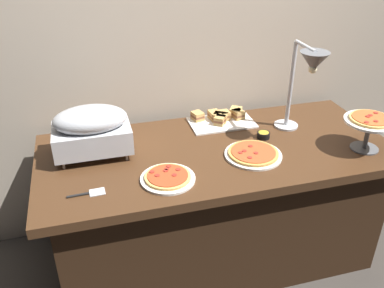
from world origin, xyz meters
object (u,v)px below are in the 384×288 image
Objects in this scene: pizza_plate_center at (253,154)px; pizza_plate_raised_stand at (370,123)px; pizza_plate_front at (168,178)px; sauce_cup_near at (263,135)px; chafing_dish at (91,129)px; serving_spatula at (88,194)px; heat_lamp at (309,70)px; sandwich_platter at (222,118)px.

pizza_plate_raised_stand is at bearing -8.34° from pizza_plate_center.
sauce_cup_near reaches higher than pizza_plate_front.
chafing_dish is at bearing 134.08° from pizza_plate_front.
serving_spatula is at bearing -172.48° from pizza_plate_center.
heat_lamp is 1.73× the size of pizza_plate_center.
heat_lamp is 0.91m from pizza_plate_front.
heat_lamp is 1.93× the size of pizza_plate_raised_stand.
sauce_cup_near reaches higher than pizza_plate_center.
sauce_cup_near is at bearing 23.54° from pizza_plate_front.
serving_spatula is at bearing -98.70° from chafing_dish.
pizza_plate_raised_stand reaches higher than pizza_plate_front.
heat_lamp is at bearing 145.28° from pizza_plate_raised_stand.
sandwich_platter is (-0.63, 0.51, -0.13)m from pizza_plate_raised_stand.
chafing_dish reaches higher than pizza_plate_center.
pizza_plate_front is at bearing -165.63° from heat_lamp.
pizza_plate_raised_stand is at bearing 0.40° from pizza_plate_front.
chafing_dish is at bearing 167.05° from pizza_plate_raised_stand.
chafing_dish is 0.75× the size of heat_lamp.
chafing_dish is 1.48× the size of pizza_plate_front.
serving_spatula is at bearing -179.08° from pizza_plate_raised_stand.
pizza_plate_raised_stand is 3.73× the size of sauce_cup_near.
pizza_plate_center is 4.17× the size of sauce_cup_near.
sauce_cup_near is at bearing -3.95° from chafing_dish.
chafing_dish is 1.30× the size of pizza_plate_center.
chafing_dish is at bearing 173.60° from heat_lamp.
pizza_plate_front is at bearing -156.46° from sauce_cup_near.
pizza_plate_center reaches higher than serving_spatula.
sandwich_platter is at bearing 121.94° from sauce_cup_near.
sandwich_platter is at bearing 137.69° from heat_lamp.
sandwich_platter is at bearing 33.13° from serving_spatula.
sauce_cup_near is at bearing 16.00° from serving_spatula.
heat_lamp is at bearing 10.66° from serving_spatula.
chafing_dish is 1.44m from pizza_plate_raised_stand.
pizza_plate_center is 0.22m from sauce_cup_near.
heat_lamp is at bearing 14.37° from pizza_plate_front.
chafing_dish reaches higher than pizza_plate_raised_stand.
heat_lamp reaches higher than pizza_plate_front.
pizza_plate_raised_stand is 1.57× the size of serving_spatula.
heat_lamp is 0.43m from pizza_plate_raised_stand.
sandwich_platter is 0.98m from serving_spatula.
sandwich_platter is at bearing 49.15° from pizza_plate_front.
pizza_plate_front is 0.49m from pizza_plate_center.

